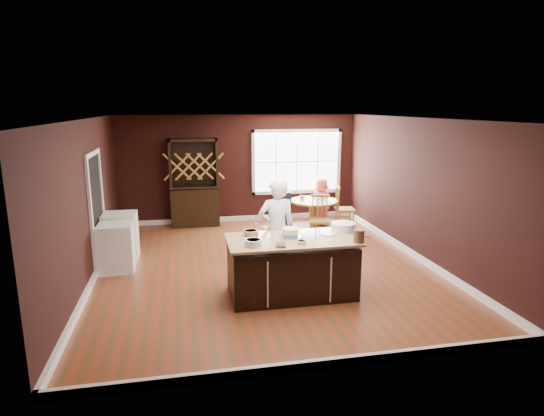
% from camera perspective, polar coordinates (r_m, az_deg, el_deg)
% --- Properties ---
extents(room_shell, '(7.00, 7.00, 7.00)m').
position_cam_1_polar(room_shell, '(8.17, -1.03, 1.67)').
color(room_shell, brown).
rests_on(room_shell, ground).
extents(window, '(2.36, 0.10, 1.66)m').
position_cam_1_polar(window, '(11.82, 3.12, 5.83)').
color(window, white).
rests_on(window, room_shell).
extents(doorway, '(0.08, 1.26, 2.13)m').
position_cam_1_polar(doorway, '(8.83, -21.08, -0.50)').
color(doorway, white).
rests_on(doorway, room_shell).
extents(kitchen_island, '(2.00, 1.05, 0.92)m').
position_cam_1_polar(kitchen_island, '(7.16, 2.47, -7.55)').
color(kitchen_island, black).
rests_on(kitchen_island, ground).
extents(dining_table, '(1.13, 1.13, 0.75)m').
position_cam_1_polar(dining_table, '(10.73, 5.27, -0.15)').
color(dining_table, brown).
rests_on(dining_table, ground).
extents(baker, '(0.65, 0.44, 1.74)m').
position_cam_1_polar(baker, '(7.69, 0.60, -2.69)').
color(baker, white).
rests_on(baker, ground).
extents(layer_cake, '(0.35, 0.35, 0.14)m').
position_cam_1_polar(layer_cake, '(7.06, 2.33, -3.11)').
color(layer_cake, white).
rests_on(layer_cake, kitchen_island).
extents(bowl_blue, '(0.25, 0.25, 0.10)m').
position_cam_1_polar(bowl_blue, '(6.64, -2.37, -4.37)').
color(bowl_blue, white).
rests_on(bowl_blue, kitchen_island).
extents(bowl_yellow, '(0.22, 0.22, 0.08)m').
position_cam_1_polar(bowl_yellow, '(7.16, -2.64, -3.13)').
color(bowl_yellow, '#AB734F').
rests_on(bowl_yellow, kitchen_island).
extents(bowl_pink, '(0.17, 0.17, 0.06)m').
position_cam_1_polar(bowl_pink, '(6.59, 1.10, -4.64)').
color(bowl_pink, white).
rests_on(bowl_pink, kitchen_island).
extents(bowl_olive, '(0.14, 0.14, 0.05)m').
position_cam_1_polar(bowl_olive, '(6.74, 3.70, -4.30)').
color(bowl_olive, beige).
rests_on(bowl_olive, kitchen_island).
extents(drinking_glass, '(0.08, 0.08, 0.16)m').
position_cam_1_polar(drinking_glass, '(6.99, 5.73, -3.24)').
color(drinking_glass, white).
rests_on(drinking_glass, kitchen_island).
extents(dinner_plate, '(0.24, 0.24, 0.02)m').
position_cam_1_polar(dinner_plate, '(7.27, 7.10, -3.26)').
color(dinner_plate, beige).
rests_on(dinner_plate, kitchen_island).
extents(white_tub, '(0.39, 0.39, 0.13)m').
position_cam_1_polar(white_tub, '(7.50, 8.95, -2.35)').
color(white_tub, silver).
rests_on(white_tub, kitchen_island).
extents(stoneware_crock, '(0.16, 0.16, 0.20)m').
position_cam_1_polar(stoneware_crock, '(6.90, 10.84, -3.49)').
color(stoneware_crock, brown).
rests_on(stoneware_crock, kitchen_island).
extents(rug, '(2.30, 1.88, 0.01)m').
position_cam_1_polar(rug, '(10.86, 5.21, -2.87)').
color(rug, brown).
rests_on(rug, ground).
extents(chair_east, '(0.48, 0.49, 1.07)m').
position_cam_1_polar(chair_east, '(11.01, 9.15, 0.08)').
color(chair_east, brown).
rests_on(chair_east, ground).
extents(chair_south, '(0.53, 0.52, 1.03)m').
position_cam_1_polar(chair_south, '(9.94, 5.99, -1.34)').
color(chair_south, brown).
rests_on(chair_south, ground).
extents(chair_north, '(0.49, 0.47, 0.96)m').
position_cam_1_polar(chair_north, '(11.61, 5.80, 0.55)').
color(chair_north, brown).
rests_on(chair_north, ground).
extents(seated_woman, '(0.65, 0.51, 1.18)m').
position_cam_1_polar(seated_woman, '(11.28, 6.16, 0.75)').
color(seated_woman, '#DA5453').
rests_on(seated_woman, ground).
extents(high_chair, '(0.46, 0.46, 0.99)m').
position_cam_1_polar(high_chair, '(10.78, 1.27, -0.25)').
color(high_chair, '#1E2445').
rests_on(high_chair, ground).
extents(toddler, '(0.18, 0.14, 0.26)m').
position_cam_1_polar(toddler, '(10.82, 0.96, 1.50)').
color(toddler, '#8CA5BF').
rests_on(toddler, high_chair).
extents(table_plate, '(0.18, 0.18, 0.01)m').
position_cam_1_polar(table_plate, '(10.69, 6.96, 0.98)').
color(table_plate, beige).
rests_on(table_plate, dining_table).
extents(table_cup, '(0.15, 0.15, 0.10)m').
position_cam_1_polar(table_cup, '(10.74, 3.79, 1.33)').
color(table_cup, silver).
rests_on(table_cup, dining_table).
extents(hutch, '(1.17, 0.49, 2.14)m').
position_cam_1_polar(hutch, '(11.27, -9.73, 3.13)').
color(hutch, '#432511').
rests_on(hutch, ground).
extents(washer, '(0.60, 0.58, 0.87)m').
position_cam_1_polar(washer, '(8.63, -18.94, -4.72)').
color(washer, white).
rests_on(washer, ground).
extents(dryer, '(0.63, 0.61, 0.91)m').
position_cam_1_polar(dryer, '(9.23, -18.46, -3.41)').
color(dryer, white).
rests_on(dryer, ground).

